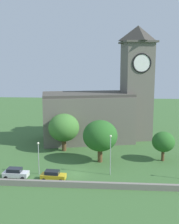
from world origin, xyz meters
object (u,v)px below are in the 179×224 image
at_px(church, 103,106).
at_px(car_yellow, 53,175).
at_px(streetlamp_central, 110,149).
at_px(tree_riverside_east, 100,136).
at_px(streetlamp_west_mid, 38,153).
at_px(car_white, 16,173).
at_px(tree_by_tower, 64,128).
at_px(tree_riverside_west, 163,142).

xyz_separation_m(church, car_yellow, (-8.01, -28.26, -8.37)).
xyz_separation_m(streetlamp_central, tree_riverside_east, (-2.22, 6.99, 0.62)).
height_order(streetlamp_west_mid, tree_riverside_east, tree_riverside_east).
distance_m(car_white, tree_by_tower, 18.71).
height_order(church, tree_riverside_west, church).
bearing_deg(car_yellow, tree_by_tower, 92.93).
relative_size(church, streetlamp_central, 4.00).
height_order(car_yellow, tree_by_tower, tree_by_tower).
xyz_separation_m(church, streetlamp_central, (2.29, -24.91, -4.16)).
xyz_separation_m(tree_riverside_west, tree_riverside_east, (-13.55, -1.74, 1.52)).
bearing_deg(church, tree_by_tower, -129.52).
relative_size(church, car_white, 6.71).
bearing_deg(car_yellow, car_white, 176.24).
bearing_deg(car_white, tree_riverside_west, 22.01).
bearing_deg(streetlamp_west_mid, streetlamp_central, 3.01).
distance_m(church, car_white, 32.72).
bearing_deg(tree_riverside_west, car_yellow, -150.80).
height_order(church, car_white, church).
xyz_separation_m(streetlamp_west_mid, streetlamp_central, (13.56, 0.71, 0.85)).
bearing_deg(tree_riverside_east, car_white, -146.98).
bearing_deg(tree_riverside_west, tree_by_tower, 166.55).
distance_m(church, tree_riverside_west, 21.74).
distance_m(tree_by_tower, tree_riverside_west, 23.20).
relative_size(car_yellow, streetlamp_central, 0.59).
distance_m(church, streetlamp_central, 25.36).
bearing_deg(church, car_white, -118.55).
bearing_deg(streetlamp_west_mid, car_yellow, -38.87).
xyz_separation_m(car_white, streetlamp_central, (17.41, 2.88, 4.17)).
height_order(car_yellow, tree_riverside_east, tree_riverside_east).
xyz_separation_m(church, car_white, (-15.12, -27.79, -8.33)).
bearing_deg(car_yellow, tree_riverside_east, 52.01).
distance_m(tree_by_tower, tree_riverside_east, 11.46).
bearing_deg(car_yellow, church, 74.18).
height_order(car_white, car_yellow, car_white).
bearing_deg(tree_riverside_west, streetlamp_west_mid, -159.21).
bearing_deg(tree_by_tower, streetlamp_west_mid, -99.10).
height_order(tree_by_tower, tree_riverside_east, tree_riverside_east).
bearing_deg(car_white, tree_by_tower, 69.90).
relative_size(car_yellow, streetlamp_west_mid, 0.73).
bearing_deg(church, car_yellow, -105.82).
bearing_deg(tree_riverside_east, streetlamp_west_mid, -145.81).
relative_size(church, tree_by_tower, 3.46).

